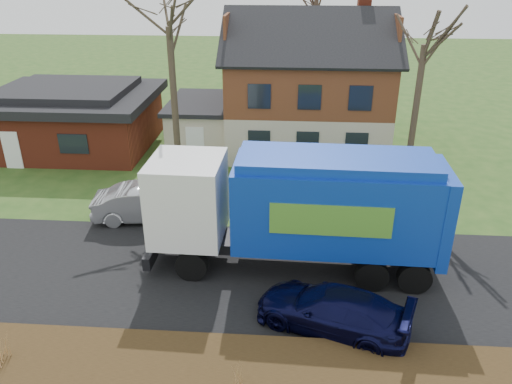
{
  "coord_description": "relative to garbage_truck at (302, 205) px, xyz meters",
  "views": [
    {
      "loc": [
        1.03,
        -15.19,
        10.57
      ],
      "look_at": [
        -0.22,
        2.5,
        2.18
      ],
      "focal_mm": 35.0,
      "sensor_mm": 36.0,
      "label": 1
    }
  ],
  "objects": [
    {
      "name": "main_house",
      "position": [
        -0.06,
        13.26,
        1.43
      ],
      "size": [
        12.95,
        8.95,
        9.26
      ],
      "color": "beige",
      "rests_on": "ground"
    },
    {
      "name": "road",
      "position": [
        -1.55,
        -0.65,
        -2.59
      ],
      "size": [
        80.0,
        7.0,
        0.02
      ],
      "primitive_type": "cube",
      "color": "black",
      "rests_on": "ground"
    },
    {
      "name": "grass_clump_mid",
      "position": [
        -1.63,
        -6.29,
        -1.88
      ],
      "size": [
        0.3,
        0.25,
        0.84
      ],
      "color": "#A27747",
      "rests_on": "mulch_verge"
    },
    {
      "name": "garbage_truck",
      "position": [
        0.0,
        0.0,
        0.0
      ],
      "size": [
        10.58,
        3.09,
        4.5
      ],
      "rotation": [
        0.0,
        0.0,
        -0.03
      ],
      "color": "black",
      "rests_on": "ground"
    },
    {
      "name": "tree_front_east",
      "position": [
        5.55,
        8.19,
        5.43
      ],
      "size": [
        3.55,
        3.55,
        9.87
      ],
      "color": "#443629",
      "rests_on": "ground"
    },
    {
      "name": "ground",
      "position": [
        -1.55,
        -0.65,
        -2.6
      ],
      "size": [
        120.0,
        120.0,
        0.0
      ],
      "primitive_type": "plane",
      "color": "#264818",
      "rests_on": "ground"
    },
    {
      "name": "tree_front_west",
      "position": [
        -6.08,
        7.27,
        6.24
      ],
      "size": [
        3.61,
        3.61,
        10.73
      ],
      "color": "#3F3426",
      "rests_on": "ground"
    },
    {
      "name": "ranch_house",
      "position": [
        -13.55,
        12.35,
        -0.78
      ],
      "size": [
        9.8,
        8.2,
        3.7
      ],
      "color": "maroon",
      "rests_on": "ground"
    },
    {
      "name": "silver_sedan",
      "position": [
        -6.6,
        3.31,
        -1.81
      ],
      "size": [
        4.93,
        2.24,
        1.57
      ],
      "primitive_type": "imported",
      "rotation": [
        0.0,
        0.0,
        1.69
      ],
      "color": "#A9ABB1",
      "rests_on": "ground"
    },
    {
      "name": "mulch_verge",
      "position": [
        -1.55,
        -5.95,
        -2.45
      ],
      "size": [
        80.0,
        3.5,
        0.3
      ],
      "primitive_type": "cube",
      "color": "black",
      "rests_on": "ground"
    },
    {
      "name": "navy_wagon",
      "position": [
        0.96,
        -3.35,
        -1.9
      ],
      "size": [
        5.16,
        3.49,
        1.39
      ],
      "primitive_type": "imported",
      "rotation": [
        0.0,
        0.0,
        -1.93
      ],
      "color": "black",
      "rests_on": "ground"
    }
  ]
}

